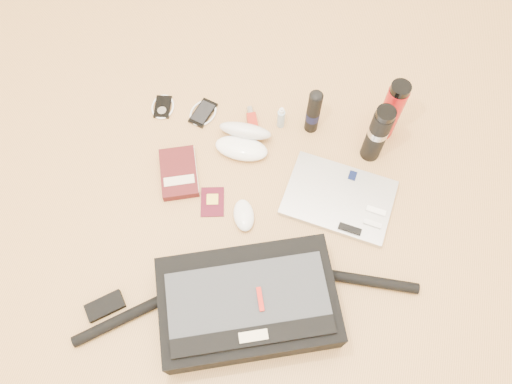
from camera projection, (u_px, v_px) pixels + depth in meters
ground at (255, 231)px, 1.64m from camera, size 4.00×4.00×0.00m
messenger_bag at (247, 303)px, 1.48m from camera, size 0.99×0.49×0.15m
laptop at (339, 198)px, 1.68m from camera, size 0.38×0.28×0.03m
book at (179, 173)px, 1.71m from camera, size 0.18×0.22×0.03m
passport at (212, 202)px, 1.68m from camera, size 0.10×0.13×0.01m
mouse at (244, 215)px, 1.64m from camera, size 0.11×0.13×0.04m
sunglasses_case at (243, 140)px, 1.74m from camera, size 0.19×0.16×0.11m
ipod at (163, 107)px, 1.84m from camera, size 0.10×0.10×0.01m
phone at (203, 113)px, 1.83m from camera, size 0.11×0.13×0.01m
inhaler at (252, 121)px, 1.80m from camera, size 0.07×0.12×0.03m
spray_bottle at (281, 118)px, 1.77m from camera, size 0.03×0.03×0.10m
aerosol_can at (313, 112)px, 1.72m from camera, size 0.05×0.05×0.21m
thermos_black at (377, 134)px, 1.64m from camera, size 0.07×0.07×0.26m
thermos_red at (391, 111)px, 1.68m from camera, size 0.07×0.07×0.27m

